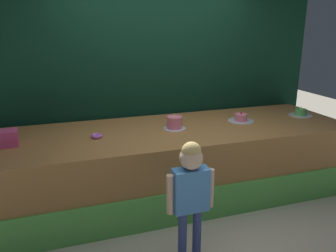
# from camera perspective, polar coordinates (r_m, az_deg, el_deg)

# --- Properties ---
(ground_plane) EXTENTS (12.00, 12.00, 0.00)m
(ground_plane) POSITION_cam_1_polar(r_m,az_deg,el_deg) (3.61, 4.54, -15.81)
(ground_plane) COLOR #BCB29E
(stage_platform) EXTENTS (4.11, 1.32, 0.81)m
(stage_platform) POSITION_cam_1_polar(r_m,az_deg,el_deg) (3.96, 1.02, -6.10)
(stage_platform) COLOR #9E6B38
(stage_platform) RESTS_ON ground_plane
(curtain_backdrop) EXTENTS (4.47, 0.08, 2.80)m
(curtain_backdrop) POSITION_cam_1_polar(r_m,az_deg,el_deg) (4.40, -2.23, 9.64)
(curtain_backdrop) COLOR black
(curtain_backdrop) RESTS_ON ground_plane
(child_figure) EXTENTS (0.41, 0.19, 1.06)m
(child_figure) POSITION_cam_1_polar(r_m,az_deg,el_deg) (2.77, 3.85, -10.10)
(child_figure) COLOR #3F4C8C
(child_figure) RESTS_ON ground_plane
(pink_box) EXTENTS (0.26, 0.19, 0.16)m
(pink_box) POSITION_cam_1_polar(r_m,az_deg,el_deg) (3.60, -25.96, -1.92)
(pink_box) COLOR #E74A86
(pink_box) RESTS_ON stage_platform
(donut) EXTENTS (0.12, 0.12, 0.04)m
(donut) POSITION_cam_1_polar(r_m,az_deg,el_deg) (3.58, -11.96, -1.66)
(donut) COLOR #CC66D8
(donut) RESTS_ON stage_platform
(cake_left) EXTENTS (0.26, 0.26, 0.18)m
(cake_left) POSITION_cam_1_polar(r_m,az_deg,el_deg) (3.79, 1.08, 0.48)
(cake_left) COLOR silver
(cake_left) RESTS_ON stage_platform
(cake_center) EXTENTS (0.32, 0.32, 0.12)m
(cake_center) POSITION_cam_1_polar(r_m,az_deg,el_deg) (4.20, 12.22, 1.26)
(cake_center) COLOR silver
(cake_center) RESTS_ON stage_platform
(cake_right) EXTENTS (0.29, 0.29, 0.13)m
(cake_right) POSITION_cam_1_polar(r_m,az_deg,el_deg) (4.69, 21.50, 2.05)
(cake_right) COLOR silver
(cake_right) RESTS_ON stage_platform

